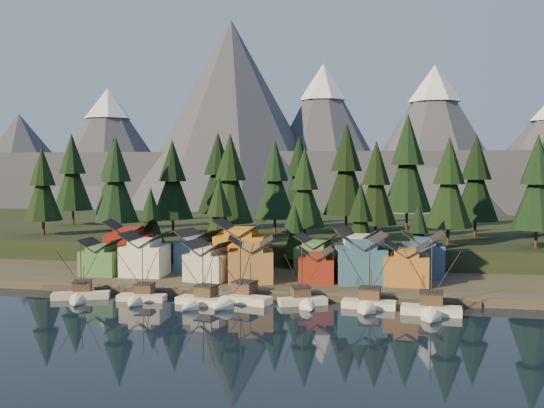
% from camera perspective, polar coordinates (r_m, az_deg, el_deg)
% --- Properties ---
extents(ground, '(500.00, 500.00, 0.00)m').
position_cam_1_polar(ground, '(95.25, -4.43, -10.73)').
color(ground, black).
rests_on(ground, ground).
extents(shore_strip, '(400.00, 50.00, 1.50)m').
position_cam_1_polar(shore_strip, '(133.31, 0.04, -6.28)').
color(shore_strip, '#3A352A').
rests_on(shore_strip, ground).
extents(hillside, '(420.00, 100.00, 6.00)m').
position_cam_1_polar(hillside, '(181.91, 2.92, -2.95)').
color(hillside, black).
rests_on(hillside, ground).
extents(dock, '(80.00, 4.00, 1.00)m').
position_cam_1_polar(dock, '(110.74, -2.20, -8.44)').
color(dock, '#4B4235').
rests_on(dock, ground).
extents(mountain_ridge, '(560.00, 190.00, 90.00)m').
position_cam_1_polar(mountain_ridge, '(304.08, 5.25, 3.98)').
color(mountain_ridge, '#4D5164').
rests_on(mountain_ridge, ground).
extents(boat_0, '(10.52, 10.89, 10.72)m').
position_cam_1_polar(boat_0, '(112.83, -17.65, -7.63)').
color(boat_0, beige).
rests_on(boat_0, ground).
extents(boat_1, '(8.72, 9.44, 10.53)m').
position_cam_1_polar(boat_1, '(108.57, -12.34, -7.92)').
color(boat_1, beige).
rests_on(boat_1, ground).
extents(boat_2, '(9.41, 10.01, 11.52)m').
position_cam_1_polar(boat_2, '(103.89, -6.94, -8.24)').
color(boat_2, silver).
rests_on(boat_2, ground).
extents(boat_3, '(12.36, 12.93, 12.70)m').
position_cam_1_polar(boat_3, '(104.61, -3.54, -8.14)').
color(boat_3, silver).
rests_on(boat_3, ground).
extents(boat_4, '(8.91, 9.45, 10.80)m').
position_cam_1_polar(boat_4, '(103.35, 3.02, -8.37)').
color(boat_4, silver).
rests_on(boat_4, ground).
extents(boat_5, '(9.29, 9.98, 11.91)m').
position_cam_1_polar(boat_5, '(101.89, 9.05, -8.44)').
color(boat_5, silver).
rests_on(boat_5, ground).
extents(boat_6, '(9.86, 10.61, 12.55)m').
position_cam_1_polar(boat_6, '(99.44, 14.76, -8.74)').
color(boat_6, silver).
rests_on(boat_6, ground).
extents(house_front_0, '(7.48, 7.08, 7.31)m').
position_cam_1_polar(house_front_0, '(128.16, -15.75, -4.73)').
color(house_front_0, '#427640').
rests_on(house_front_0, shore_strip).
extents(house_front_1, '(8.71, 8.38, 8.72)m').
position_cam_1_polar(house_front_1, '(125.35, -11.87, -4.52)').
color(house_front_1, white).
rests_on(house_front_1, shore_strip).
extents(house_front_2, '(9.29, 9.34, 7.66)m').
position_cam_1_polar(house_front_2, '(118.24, -5.91, -5.21)').
color(house_front_2, beige).
rests_on(house_front_2, shore_strip).
extents(house_front_3, '(9.90, 9.59, 8.58)m').
position_cam_1_polar(house_front_3, '(116.36, -2.01, -5.10)').
color(house_front_3, '#A16B39').
rests_on(house_front_3, shore_strip).
extents(house_front_4, '(7.53, 7.95, 6.58)m').
position_cam_1_polar(house_front_4, '(115.98, 4.10, -5.66)').
color(house_front_4, maroon).
rests_on(house_front_4, shore_strip).
extents(house_front_5, '(10.37, 9.72, 9.45)m').
position_cam_1_polar(house_front_5, '(116.21, 8.34, -4.92)').
color(house_front_5, '#35607D').
rests_on(house_front_5, shore_strip).
extents(house_front_6, '(8.46, 8.05, 8.05)m').
position_cam_1_polar(house_front_6, '(115.89, 12.57, -5.35)').
color(house_front_6, '#A3652A').
rests_on(house_front_6, shore_strip).
extents(house_back_0, '(11.41, 11.13, 10.39)m').
position_cam_1_polar(house_back_0, '(134.83, -13.30, -3.60)').
color(house_back_0, maroon).
rests_on(house_back_0, shore_strip).
extents(house_back_1, '(9.47, 9.54, 8.70)m').
position_cam_1_polar(house_back_1, '(128.76, -6.94, -4.26)').
color(house_back_1, '#386186').
rests_on(house_back_1, shore_strip).
extents(house_back_2, '(10.86, 10.05, 11.03)m').
position_cam_1_polar(house_back_2, '(126.31, -2.89, -3.83)').
color(house_back_2, '#C5781B').
rests_on(house_back_2, shore_strip).
extents(house_back_3, '(8.85, 8.09, 8.13)m').
position_cam_1_polar(house_back_3, '(124.20, 4.22, -4.67)').
color(house_back_3, '#46733E').
rests_on(house_back_3, shore_strip).
extents(house_back_4, '(10.36, 10.09, 9.56)m').
position_cam_1_polar(house_back_4, '(125.07, 8.27, -4.29)').
color(house_back_4, beige).
rests_on(house_back_4, shore_strip).
extents(house_back_5, '(8.12, 8.22, 9.00)m').
position_cam_1_polar(house_back_5, '(124.80, 13.98, -4.52)').
color(house_back_5, '#334A79').
rests_on(house_back_5, shore_strip).
extents(tree_hill_0, '(9.73, 9.73, 22.66)m').
position_cam_1_polar(tree_hill_0, '(165.36, -20.79, 1.53)').
color(tree_hill_0, '#332319').
rests_on(tree_hill_0, hillside).
extents(tree_hill_1, '(10.99, 10.99, 25.60)m').
position_cam_1_polar(tree_hill_1, '(173.74, -14.66, 2.26)').
color(tree_hill_1, '#332319').
rests_on(tree_hill_1, hillside).
extents(tree_hill_2, '(10.63, 10.63, 24.76)m').
position_cam_1_polar(tree_hill_2, '(151.40, -14.45, 1.93)').
color(tree_hill_2, '#332319').
rests_on(tree_hill_2, hillside).
extents(tree_hill_3, '(10.51, 10.51, 24.49)m').
position_cam_1_polar(tree_hill_3, '(158.68, -9.34, 2.00)').
color(tree_hill_3, '#332319').
rests_on(tree_hill_3, hillside).
extents(tree_hill_4, '(11.67, 11.67, 27.19)m').
position_cam_1_polar(tree_hill_4, '(170.50, -5.09, 2.63)').
color(tree_hill_4, '#332319').
rests_on(tree_hill_4, hillside).
extents(tree_hill_5, '(10.91, 10.91, 25.41)m').
position_cam_1_polar(tree_hill_5, '(143.78, -3.94, 2.09)').
color(tree_hill_5, '#332319').
rests_on(tree_hill_5, hillside).
extents(tree_hill_6, '(10.57, 10.57, 24.61)m').
position_cam_1_polar(tree_hill_6, '(156.73, 0.27, 2.06)').
color(tree_hill_6, '#332319').
rests_on(tree_hill_6, hillside).
extents(tree_hill_7, '(9.41, 9.41, 21.92)m').
position_cam_1_polar(tree_hill_7, '(138.44, 3.09, 1.25)').
color(tree_hill_7, '#332319').
rests_on(tree_hill_7, hillside).
extents(tree_hill_8, '(12.51, 12.51, 29.13)m').
position_cam_1_polar(tree_hill_8, '(161.48, 7.02, 2.95)').
color(tree_hill_8, '#332319').
rests_on(tree_hill_8, hillside).
extents(tree_hill_9, '(10.15, 10.15, 23.65)m').
position_cam_1_polar(tree_hill_9, '(144.25, 9.77, 1.67)').
color(tree_hill_9, '#332319').
rests_on(tree_hill_9, hillside).
extents(tree_hill_10, '(13.77, 13.77, 32.08)m').
position_cam_1_polar(tree_hill_10, '(169.27, 12.62, 3.46)').
color(tree_hill_10, '#332319').
rests_on(tree_hill_10, hillside).
extents(tree_hill_11, '(10.43, 10.43, 24.29)m').
position_cam_1_polar(tree_hill_11, '(139.93, 16.31, 1.67)').
color(tree_hill_11, '#332319').
rests_on(tree_hill_11, hillside).
extents(tree_hill_12, '(10.97, 10.97, 25.56)m').
position_cam_1_polar(tree_hill_12, '(156.76, 18.64, 2.06)').
color(tree_hill_12, '#332319').
rests_on(tree_hill_12, hillside).
extents(tree_hill_13, '(10.50, 10.50, 24.47)m').
position_cam_1_polar(tree_hill_13, '(140.91, 23.70, 1.57)').
color(tree_hill_13, '#332319').
rests_on(tree_hill_13, hillside).
extents(tree_hill_15, '(11.37, 11.37, 26.50)m').
position_cam_1_polar(tree_hill_15, '(172.86, 2.58, 2.53)').
color(tree_hill_15, '#332319').
rests_on(tree_hill_15, hillside).
extents(tree_hill_16, '(11.80, 11.80, 27.49)m').
position_cam_1_polar(tree_hill_16, '(190.81, -18.28, 2.61)').
color(tree_hill_16, '#332319').
rests_on(tree_hill_16, hillside).
extents(tree_shore_0, '(7.45, 7.45, 17.35)m').
position_cam_1_polar(tree_shore_0, '(139.78, -11.32, -1.67)').
color(tree_shore_0, '#332319').
rests_on(tree_shore_0, shore_strip).
extents(tree_shore_1, '(8.48, 8.48, 19.75)m').
position_cam_1_polar(tree_shore_1, '(134.54, -4.99, -1.25)').
color(tree_shore_1, '#332319').
rests_on(tree_shore_1, shore_strip).
extents(tree_shore_2, '(5.86, 5.86, 13.66)m').
position_cam_1_polar(tree_shore_2, '(131.35, 2.19, -2.82)').
color(tree_shore_2, '#332319').
rests_on(tree_shore_2, shore_strip).
extents(tree_shore_3, '(8.02, 8.02, 18.69)m').
position_cam_1_polar(tree_shore_3, '(129.79, 8.32, -1.70)').
color(tree_shore_3, '#332319').
rests_on(tree_shore_3, shore_strip).
extents(tree_shore_4, '(6.27, 6.27, 14.61)m').
position_cam_1_polar(tree_shore_4, '(130.10, 13.61, -2.74)').
color(tree_shore_4, '#332319').
rests_on(tree_shore_4, shore_strip).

